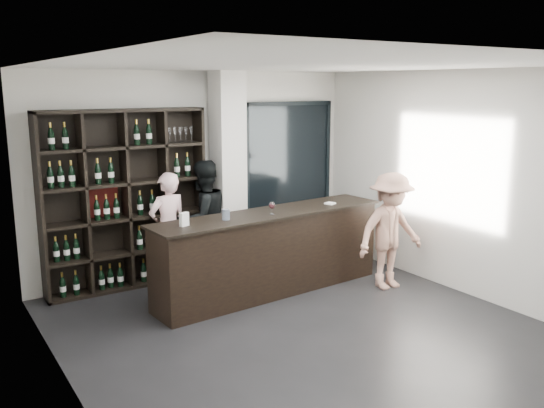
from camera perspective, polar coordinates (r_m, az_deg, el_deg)
floor at (r=6.55m, az=3.62°, el=-12.72°), size 5.00×5.50×0.01m
wine_shelf at (r=7.88m, az=-14.30°, el=0.37°), size 2.20×0.35×2.40m
structural_column at (r=8.34m, az=-4.35°, el=3.05°), size 0.40×0.40×2.90m
glass_panel at (r=9.15m, az=1.63°, el=3.53°), size 1.60×0.08×2.10m
tasting_counter at (r=7.57m, az=-0.12°, el=-4.82°), size 3.31×0.69×1.09m
taster_pink at (r=8.00m, az=-10.24°, el=-2.40°), size 0.61×0.44×1.55m
taster_black at (r=8.19m, az=-6.83°, el=-1.51°), size 0.93×0.80×1.68m
customer at (r=7.85m, az=11.63°, el=-2.64°), size 1.05×0.65×1.58m
wine_glass at (r=7.28m, az=-0.00°, el=-0.33°), size 0.10×0.10×0.18m
spit_cup at (r=7.02m, az=-4.58°, el=-1.05°), size 0.11×0.11×0.13m
napkin_stack at (r=7.96m, az=5.77°, el=0.06°), size 0.15×0.15×0.02m
card_stand at (r=6.76m, az=-8.70°, el=-1.51°), size 0.12×0.08×0.16m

